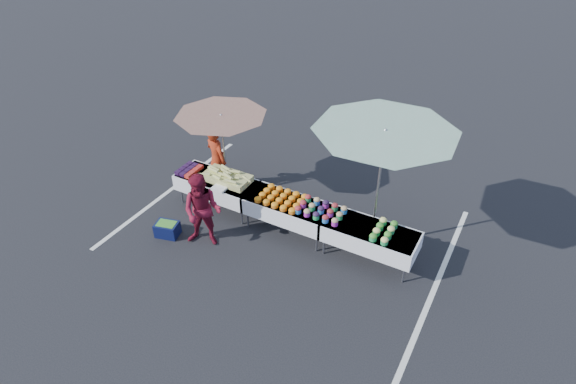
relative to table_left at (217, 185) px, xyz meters
The scene contains 17 objects.
ground 1.89m from the table_left, ahead, with size 80.00×80.00×0.00m, color black.
stripe_left 1.52m from the table_left, behind, with size 0.10×5.00×0.00m, color silver.
stripe_right 5.03m from the table_left, ahead, with size 0.10×5.00×0.00m, color silver.
table_left is the anchor object (origin of this frame).
table_center 1.80m from the table_left, ahead, with size 1.86×0.81×0.75m.
table_right 3.60m from the table_left, ahead, with size 1.86×0.81×0.75m.
berry_punnets 0.74m from the table_left, behind, with size 0.40×0.54×0.08m.
corn_pile 0.36m from the table_left, 10.10° to the left, with size 1.16×0.57×0.26m.
plastic_bags 0.47m from the table_left, 45.00° to the right, with size 0.30×0.25×0.05m, color white.
carrot_bowls 1.66m from the table_left, ahead, with size 0.95×0.69×0.11m.
potato_cups 2.56m from the table_left, ahead, with size 0.94×0.58×0.16m.
bean_baskets 3.87m from the table_left, ahead, with size 0.36×0.68×0.15m.
vendor 0.71m from the table_left, 124.74° to the left, with size 0.61×0.40×1.67m, color #9B2911.
customer 1.29m from the table_left, 66.35° to the right, with size 0.79×0.62×1.63m, color maroon.
umbrella_left 1.39m from the table_left, 103.94° to the left, with size 2.02×2.02×2.06m.
umbrella_right 4.00m from the table_left, ahead, with size 3.36×3.36×2.69m.
storage_bin 1.47m from the table_left, 104.18° to the right, with size 0.54×0.45×0.31m.
Camera 1 is at (3.86, -6.96, 6.59)m, focal length 30.00 mm.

